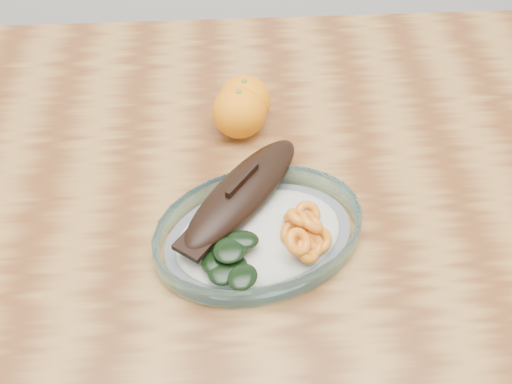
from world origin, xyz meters
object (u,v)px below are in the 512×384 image
dining_table (213,244)px  orange_right (244,101)px  plated_meal (258,229)px  orange_left (239,112)px

dining_table → orange_right: 0.20m
dining_table → plated_meal: size_ratio=2.11×
plated_meal → orange_left: (-0.01, 0.19, 0.02)m
dining_table → orange_left: (0.04, 0.12, 0.14)m
dining_table → orange_right: (0.05, 0.14, 0.13)m
dining_table → plated_meal: (0.06, -0.07, 0.12)m
plated_meal → orange_right: size_ratio=7.88×
dining_table → orange_left: size_ratio=16.46×
plated_meal → orange_left: bearing=76.3°
orange_left → orange_right: bearing=71.1°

